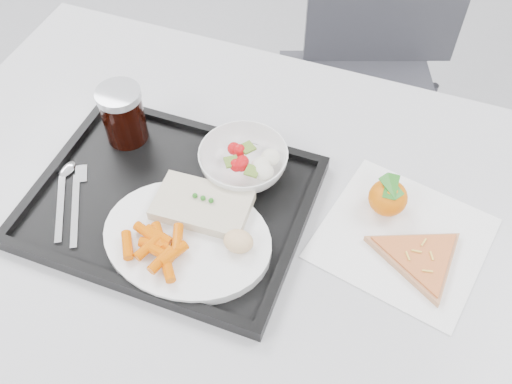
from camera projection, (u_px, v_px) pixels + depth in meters
The scene contains 14 objects.
table at pixel (240, 227), 1.02m from camera, with size 1.20×0.80×0.75m.
chair at pixel (371, 62), 1.52m from camera, with size 0.54×0.55×0.93m.
tray at pixel (171, 203), 0.95m from camera, with size 0.45×0.35×0.03m.
dinner_plate at pixel (187, 239), 0.89m from camera, with size 0.27×0.27×0.02m.
fish_fillet at pixel (202, 205), 0.91m from camera, with size 0.16×0.10×0.03m.
bread_roll at pixel (238, 241), 0.86m from camera, with size 0.05×0.05×0.03m.
salad_bowl at pixel (243, 162), 0.97m from camera, with size 0.15×0.15×0.05m.
cola_glass at pixel (123, 114), 1.00m from camera, with size 0.08×0.08×0.11m.
cutlery at pixel (69, 191), 0.96m from camera, with size 0.12×0.16×0.01m.
napkin at pixel (403, 238), 0.92m from camera, with size 0.29×0.29×0.00m.
tangerine at pixel (388, 198), 0.93m from camera, with size 0.08×0.08×0.07m.
pizza_slice at pixel (420, 258), 0.89m from camera, with size 0.20×0.20×0.02m.
carrot_pile at pixel (158, 247), 0.86m from camera, with size 0.12×0.10×0.02m.
salad_contents at pixel (254, 162), 0.96m from camera, with size 0.09×0.07×0.03m.
Camera 1 is at (0.23, -0.23, 1.52)m, focal length 40.00 mm.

